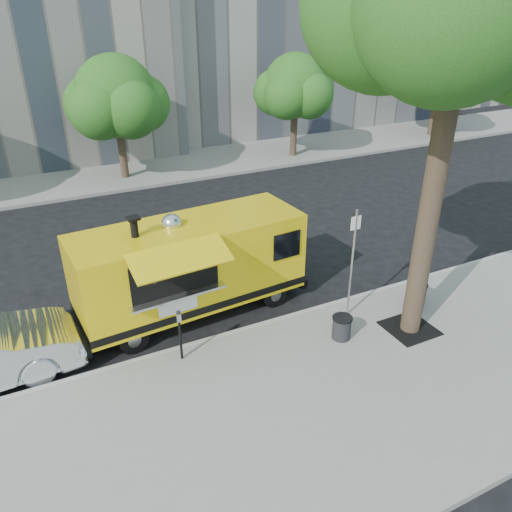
{
  "coord_description": "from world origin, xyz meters",
  "views": [
    {
      "loc": [
        -5.58,
        -10.44,
        7.63
      ],
      "look_at": [
        -0.39,
        0.0,
        1.63
      ],
      "focal_mm": 35.0,
      "sensor_mm": 36.0,
      "label": 1
    }
  ],
  "objects_px": {
    "far_tree_c": "(295,86)",
    "parking_meter": "(180,329)",
    "food_truck": "(190,266)",
    "trash_bin_right": "(342,327)",
    "far_tree_b": "(116,96)",
    "sign_post": "(352,258)",
    "trash_bin_left": "(416,294)",
    "far_tree_d": "(440,71)"
  },
  "relations": [
    {
      "from": "far_tree_c",
      "to": "trash_bin_left",
      "type": "relative_size",
      "value": 7.91
    },
    {
      "from": "food_truck",
      "to": "sign_post",
      "type": "bearing_deg",
      "value": -34.96
    },
    {
      "from": "far_tree_b",
      "to": "trash_bin_left",
      "type": "relative_size",
      "value": 8.35
    },
    {
      "from": "trash_bin_right",
      "to": "trash_bin_left",
      "type": "bearing_deg",
      "value": 7.21
    },
    {
      "from": "parking_meter",
      "to": "trash_bin_right",
      "type": "bearing_deg",
      "value": -14.52
    },
    {
      "from": "far_tree_d",
      "to": "parking_meter",
      "type": "xyz_separation_m",
      "value": [
        -21.0,
        -13.95,
        -2.91
      ]
    },
    {
      "from": "far_tree_d",
      "to": "food_truck",
      "type": "bearing_deg",
      "value": -149.01
    },
    {
      "from": "trash_bin_left",
      "to": "trash_bin_right",
      "type": "height_order",
      "value": "trash_bin_left"
    },
    {
      "from": "parking_meter",
      "to": "food_truck",
      "type": "height_order",
      "value": "food_truck"
    },
    {
      "from": "food_truck",
      "to": "trash_bin_right",
      "type": "height_order",
      "value": "food_truck"
    },
    {
      "from": "parking_meter",
      "to": "food_truck",
      "type": "xyz_separation_m",
      "value": [
        0.97,
        1.92,
        0.47
      ]
    },
    {
      "from": "parking_meter",
      "to": "food_truck",
      "type": "bearing_deg",
      "value": 63.14
    },
    {
      "from": "food_truck",
      "to": "trash_bin_left",
      "type": "distance_m",
      "value": 6.17
    },
    {
      "from": "far_tree_d",
      "to": "parking_meter",
      "type": "relative_size",
      "value": 4.23
    },
    {
      "from": "food_truck",
      "to": "trash_bin_right",
      "type": "bearing_deg",
      "value": -50.07
    },
    {
      "from": "far_tree_c",
      "to": "food_truck",
      "type": "distance_m",
      "value": 15.67
    },
    {
      "from": "trash_bin_left",
      "to": "trash_bin_right",
      "type": "bearing_deg",
      "value": -172.79
    },
    {
      "from": "far_tree_b",
      "to": "trash_bin_left",
      "type": "distance_m",
      "value": 15.72
    },
    {
      "from": "far_tree_c",
      "to": "food_truck",
      "type": "bearing_deg",
      "value": -130.28
    },
    {
      "from": "sign_post",
      "to": "food_truck",
      "type": "bearing_deg",
      "value": 149.36
    },
    {
      "from": "sign_post",
      "to": "far_tree_d",
      "type": "bearing_deg",
      "value": 40.7
    },
    {
      "from": "parking_meter",
      "to": "far_tree_c",
      "type": "bearing_deg",
      "value": 51.34
    },
    {
      "from": "sign_post",
      "to": "far_tree_b",
      "type": "bearing_deg",
      "value": 100.15
    },
    {
      "from": "far_tree_d",
      "to": "trash_bin_right",
      "type": "relative_size",
      "value": 9.38
    },
    {
      "from": "sign_post",
      "to": "trash_bin_right",
      "type": "height_order",
      "value": "sign_post"
    },
    {
      "from": "food_truck",
      "to": "trash_bin_left",
      "type": "relative_size",
      "value": 9.71
    },
    {
      "from": "far_tree_c",
      "to": "food_truck",
      "type": "relative_size",
      "value": 0.81
    },
    {
      "from": "parking_meter",
      "to": "sign_post",
      "type": "bearing_deg",
      "value": -2.52
    },
    {
      "from": "far_tree_b",
      "to": "sign_post",
      "type": "bearing_deg",
      "value": -79.85
    },
    {
      "from": "parking_meter",
      "to": "trash_bin_left",
      "type": "distance_m",
      "value": 6.55
    },
    {
      "from": "far_tree_b",
      "to": "food_truck",
      "type": "bearing_deg",
      "value": -94.84
    },
    {
      "from": "far_tree_b",
      "to": "food_truck",
      "type": "height_order",
      "value": "far_tree_b"
    },
    {
      "from": "far_tree_c",
      "to": "parking_meter",
      "type": "distance_m",
      "value": 17.82
    },
    {
      "from": "far_tree_d",
      "to": "sign_post",
      "type": "height_order",
      "value": "far_tree_d"
    },
    {
      "from": "parking_meter",
      "to": "trash_bin_left",
      "type": "relative_size",
      "value": 2.03
    },
    {
      "from": "far_tree_c",
      "to": "trash_bin_left",
      "type": "bearing_deg",
      "value": -107.36
    },
    {
      "from": "food_truck",
      "to": "trash_bin_left",
      "type": "xyz_separation_m",
      "value": [
        5.53,
        -2.56,
        -0.95
      ]
    },
    {
      "from": "far_tree_c",
      "to": "food_truck",
      "type": "height_order",
      "value": "far_tree_c"
    },
    {
      "from": "far_tree_b",
      "to": "trash_bin_right",
      "type": "relative_size",
      "value": 9.14
    },
    {
      "from": "far_tree_c",
      "to": "trash_bin_right",
      "type": "height_order",
      "value": "far_tree_c"
    },
    {
      "from": "far_tree_b",
      "to": "parking_meter",
      "type": "xyz_separation_m",
      "value": [
        -2.0,
        -14.05,
        -2.85
      ]
    },
    {
      "from": "food_truck",
      "to": "trash_bin_right",
      "type": "distance_m",
      "value": 4.17
    }
  ]
}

